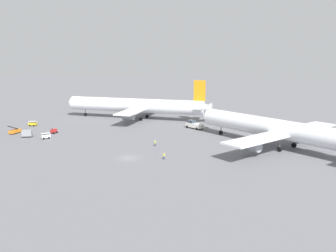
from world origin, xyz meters
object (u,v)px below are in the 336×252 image
at_px(airliner_at_gate_left, 136,106).
at_px(gse_baggage_cart_trailing, 46,136).
at_px(gse_container_dolly_flat, 27,133).
at_px(ground_crew_wing_walker_right, 155,143).
at_px(gse_belt_loader_portside, 15,131).
at_px(airliner_being_pushed, 278,129).
at_px(gse_baggage_cart_near_cluster, 33,124).
at_px(gse_gpu_cart_small, 54,131).
at_px(pushback_tug, 194,125).
at_px(ground_crew_marshaller_foreground, 164,156).

bearing_deg(airliner_at_gate_left, gse_baggage_cart_trailing, -104.28).
bearing_deg(airliner_at_gate_left, gse_container_dolly_flat, -112.82).
bearing_deg(ground_crew_wing_walker_right, gse_belt_loader_portside, -178.55).
distance_m(airliner_being_pushed, gse_belt_loader_portside, 81.30).
distance_m(airliner_being_pushed, gse_baggage_cart_near_cluster, 83.85).
distance_m(gse_container_dolly_flat, gse_gpu_cart_small, 8.39).
relative_size(pushback_tug, ground_crew_wing_walker_right, 5.35).
xyz_separation_m(gse_container_dolly_flat, gse_gpu_cart_small, (4.21, 7.24, -0.38)).
height_order(gse_baggage_cart_near_cluster, ground_crew_wing_walker_right, ground_crew_wing_walker_right).
distance_m(gse_baggage_cart_trailing, gse_container_dolly_flat, 6.87).
height_order(airliner_at_gate_left, airliner_being_pushed, airliner_being_pushed).
xyz_separation_m(airliner_at_gate_left, gse_gpu_cart_small, (-13.00, -33.67, -4.51)).
bearing_deg(gse_baggage_cart_trailing, ground_crew_wing_walker_right, 5.97).
height_order(gse_baggage_cart_near_cluster, ground_crew_marshaller_foreground, gse_baggage_cart_near_cluster).
height_order(gse_baggage_cart_trailing, gse_container_dolly_flat, gse_container_dolly_flat).
distance_m(gse_baggage_cart_near_cluster, gse_container_dolly_flat, 18.17).
bearing_deg(gse_baggage_cart_near_cluster, airliner_being_pushed, 0.14).
relative_size(gse_belt_loader_portside, gse_baggage_cart_near_cluster, 1.62).
distance_m(pushback_tug, gse_gpu_cart_small, 46.62).
height_order(pushback_tug, gse_belt_loader_portside, same).
relative_size(pushback_tug, ground_crew_marshaller_foreground, 5.61).
bearing_deg(gse_gpu_cart_small, gse_belt_loader_portside, -158.20).
bearing_deg(gse_baggage_cart_near_cluster, gse_container_dolly_flat, -53.26).
bearing_deg(pushback_tug, airliner_at_gate_left, 160.15).
bearing_deg(ground_crew_marshaller_foreground, pushback_tug, 96.06).
bearing_deg(ground_crew_wing_walker_right, airliner_at_gate_left, 122.98).
height_order(gse_baggage_cart_trailing, ground_crew_wing_walker_right, ground_crew_wing_walker_right).
relative_size(gse_baggage_cart_trailing, gse_gpu_cart_small, 1.41).
relative_size(airliner_at_gate_left, gse_belt_loader_portside, 12.19).
bearing_deg(airliner_being_pushed, gse_container_dolly_flat, -168.55).
height_order(airliner_being_pushed, pushback_tug, airliner_being_pushed).
height_order(ground_crew_marshaller_foreground, ground_crew_wing_walker_right, ground_crew_wing_walker_right).
height_order(airliner_at_gate_left, gse_baggage_cart_trailing, airliner_at_gate_left).
xyz_separation_m(gse_baggage_cart_trailing, gse_baggage_cart_near_cluster, (-17.73, 14.33, 0.00)).
bearing_deg(ground_crew_wing_walker_right, airliner_being_pushed, 19.08).
distance_m(pushback_tug, gse_container_dolly_flat, 54.10).
distance_m(pushback_tug, ground_crew_wing_walker_right, 27.49).
bearing_deg(ground_crew_wing_walker_right, ground_crew_marshaller_foreground, -57.28).
distance_m(pushback_tug, gse_baggage_cart_trailing, 48.51).
distance_m(airliner_at_gate_left, gse_container_dolly_flat, 44.58).
relative_size(gse_belt_loader_portside, ground_crew_marshaller_foreground, 3.06).
distance_m(airliner_being_pushed, gse_container_dolly_flat, 74.46).
relative_size(gse_belt_loader_portside, ground_crew_wing_walker_right, 2.92).
height_order(gse_belt_loader_portside, ground_crew_wing_walker_right, gse_belt_loader_portside).
bearing_deg(gse_belt_loader_portside, ground_crew_marshaller_foreground, -9.88).
relative_size(airliner_being_pushed, gse_container_dolly_flat, 13.05).
height_order(gse_container_dolly_flat, ground_crew_wing_walker_right, gse_container_dolly_flat).
bearing_deg(pushback_tug, gse_gpu_cart_small, -149.14).
bearing_deg(airliner_being_pushed, pushback_tug, 150.22).
xyz_separation_m(gse_baggage_cart_near_cluster, gse_container_dolly_flat, (10.87, -14.56, 0.31)).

